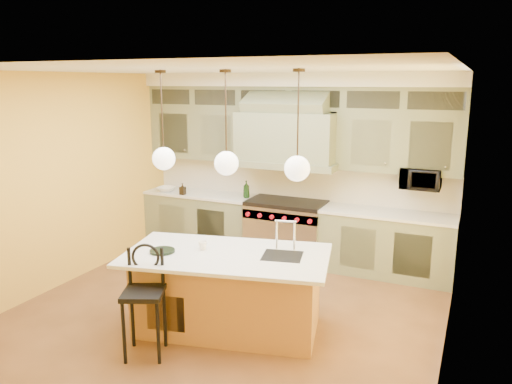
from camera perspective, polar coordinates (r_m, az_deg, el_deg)
The scene contains 18 objects.
floor at distance 6.24m, azimuth -3.83°, elevation -13.89°, with size 5.00×5.00×0.00m, color #55361D.
ceiling at distance 5.59m, azimuth -4.27°, elevation 13.78°, with size 5.00×5.00×0.00m, color white.
wall_back at distance 7.99m, azimuth 4.49°, elevation 2.95°, with size 5.00×5.00×0.00m, color gold.
wall_front at distance 3.83m, azimuth -22.24°, elevation -8.67°, with size 5.00×5.00×0.00m, color gold.
wall_left at distance 7.25m, azimuth -21.72°, elevation 1.11°, with size 5.00×5.00×0.00m, color gold.
wall_right at distance 5.09m, azimuth 21.62°, elevation -3.45°, with size 5.00×5.00×0.00m, color gold.
back_cabinetry at distance 7.75m, azimuth 3.81°, elevation 2.51°, with size 5.00×0.77×2.90m.
range at distance 7.89m, azimuth 3.48°, elevation -4.37°, with size 1.20×0.74×0.96m.
kitchen_island at distance 5.75m, azimuth -3.16°, elevation -11.09°, with size 2.45×1.65×1.35m.
counter_stool at distance 5.30m, azimuth -12.67°, elevation -11.34°, with size 0.53×0.53×1.15m.
microwave at distance 7.32m, azimuth 18.30°, elevation 1.47°, with size 0.54×0.37×0.30m, color black.
oil_bottle_a at distance 8.01m, azimuth -1.11°, elevation 0.32°, with size 0.11×0.11×0.28m, color black.
oil_bottle_b at distance 8.33m, azimuth -8.39°, elevation 0.35°, with size 0.09×0.09×0.19m, color black.
fruit_bowl at distance 8.65m, azimuth -10.23°, elevation 0.33°, with size 0.30×0.30×0.07m, color white.
cup at distance 5.68m, azimuth -6.10°, elevation -6.10°, with size 0.10×0.10×0.10m, color white.
pendant_left at distance 5.75m, azimuth -10.50°, elevation 4.06°, with size 0.26×0.26×1.11m.
pendant_center at distance 5.34m, azimuth -3.40°, elevation 3.61°, with size 0.26×0.26×1.11m.
pendant_right at distance 5.02m, azimuth 4.73°, elevation 3.02°, with size 0.26×0.26×1.11m.
Camera 1 is at (2.67, -4.92, 2.78)m, focal length 35.00 mm.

